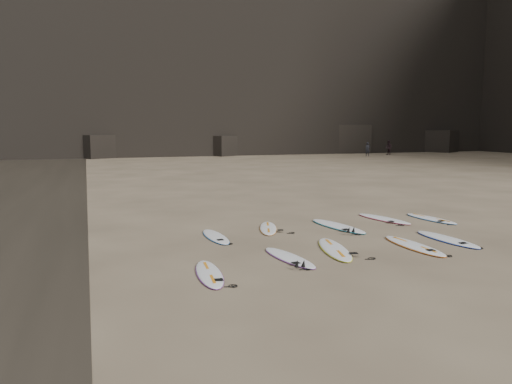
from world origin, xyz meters
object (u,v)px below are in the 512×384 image
(surfboard_5, at_px, (216,236))
(surfboard_7, at_px, (338,226))
(person_a, at_px, (368,149))
(surfboard_2, at_px, (334,249))
(surfboard_6, at_px, (268,228))
(person_b, at_px, (389,148))
(surfboard_1, at_px, (289,257))
(surfboard_9, at_px, (431,218))
(surfboard_8, at_px, (384,219))
(surfboard_3, at_px, (414,245))
(surfboard_0, at_px, (209,273))
(surfboard_4, at_px, (447,239))

(surfboard_5, xyz_separation_m, surfboard_7, (4.29, 0.22, 0.01))
(surfboard_7, relative_size, person_a, 1.72)
(surfboard_2, xyz_separation_m, surfboard_6, (-0.72, 3.29, -0.01))
(surfboard_5, height_order, surfboard_7, surfboard_7)
(surfboard_6, distance_m, person_a, 43.20)
(surfboard_5, bearing_deg, person_b, 48.82)
(surfboard_1, height_order, surfboard_9, surfboard_9)
(surfboard_6, height_order, surfboard_8, surfboard_8)
(surfboard_8, height_order, person_a, person_a)
(surfboard_2, height_order, surfboard_6, surfboard_2)
(surfboard_3, height_order, surfboard_5, surfboard_3)
(person_a, bearing_deg, surfboard_2, -113.16)
(surfboard_0, relative_size, person_a, 1.41)
(surfboard_4, xyz_separation_m, person_b, (24.38, 39.78, 0.83))
(surfboard_2, xyz_separation_m, surfboard_9, (5.48, 2.97, -0.00))
(surfboard_3, relative_size, surfboard_4, 1.03)
(surfboard_0, relative_size, surfboard_4, 0.90)
(surfboard_2, distance_m, surfboard_4, 3.76)
(surfboard_6, bearing_deg, surfboard_7, 7.30)
(surfboard_6, xyz_separation_m, person_b, (28.86, 36.51, 0.83))
(surfboard_4, distance_m, person_b, 46.66)
(surfboard_7, bearing_deg, surfboard_8, 7.53)
(surfboard_0, xyz_separation_m, surfboard_4, (7.53, 1.14, 0.00))
(surfboard_5, xyz_separation_m, person_a, (27.10, 35.80, 0.76))
(surfboard_3, xyz_separation_m, person_a, (22.11, 38.76, 0.76))
(surfboard_1, distance_m, surfboard_5, 3.23)
(surfboard_7, distance_m, surfboard_9, 3.88)
(surfboard_8, height_order, surfboard_9, surfboard_8)
(surfboard_1, bearing_deg, surfboard_8, 27.99)
(surfboard_3, xyz_separation_m, surfboard_5, (-4.99, 2.96, -0.01))
(surfboard_3, height_order, surfboard_6, surfboard_3)
(surfboard_4, bearing_deg, surfboard_7, 124.95)
(person_a, bearing_deg, surfboard_0, -116.22)
(surfboard_7, bearing_deg, surfboard_9, -6.95)
(surfboard_5, distance_m, surfboard_6, 2.07)
(surfboard_0, relative_size, surfboard_7, 0.82)
(surfboard_8, bearing_deg, surfboard_9, -29.97)
(surfboard_1, height_order, surfboard_8, surfboard_8)
(surfboard_3, relative_size, person_a, 1.63)
(surfboard_6, relative_size, person_b, 1.28)
(surfboard_2, distance_m, surfboard_7, 3.24)
(surfboard_3, bearing_deg, person_a, 60.32)
(person_b, bearing_deg, surfboard_7, -42.05)
(person_a, distance_m, person_b, 3.98)
(surfboard_7, bearing_deg, surfboard_1, -143.22)
(surfboard_8, bearing_deg, surfboard_2, -150.22)
(surfboard_2, bearing_deg, person_a, 71.25)
(surfboard_9, xyz_separation_m, person_a, (18.93, 35.43, 0.76))
(surfboard_5, relative_size, surfboard_6, 1.00)
(surfboard_3, xyz_separation_m, surfboard_6, (-3.03, 3.64, -0.01))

